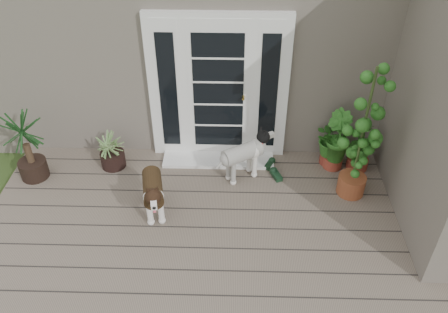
{
  "coord_description": "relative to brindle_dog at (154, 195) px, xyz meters",
  "views": [
    {
      "loc": [
        0.03,
        -2.92,
        4.31
      ],
      "look_at": [
        -0.1,
        1.75,
        0.7
      ],
      "focal_mm": 37.08,
      "sensor_mm": 36.0,
      "label": 1
    }
  ],
  "objects": [
    {
      "name": "door_step",
      "position": [
        0.76,
        1.11,
        -0.3
      ],
      "size": [
        1.6,
        0.4,
        0.05
      ],
      "primitive_type": "cube",
      "color": "white",
      "rests_on": "deck"
    },
    {
      "name": "clog_right",
      "position": [
        1.51,
        1.0,
        -0.28
      ],
      "size": [
        0.22,
        0.28,
        0.08
      ],
      "primitive_type": null,
      "rotation": [
        0.0,
        0.0,
        -0.44
      ],
      "color": "black",
      "rests_on": "deck"
    },
    {
      "name": "house_main",
      "position": [
        0.96,
        3.36,
        1.11
      ],
      "size": [
        7.4,
        4.0,
        3.1
      ],
      "primitive_type": "cube",
      "color": "#665E54",
      "rests_on": "ground"
    },
    {
      "name": "spider_plant",
      "position": [
        -0.74,
        0.95,
        -0.01
      ],
      "size": [
        0.72,
        0.72,
        0.61
      ],
      "primitive_type": null,
      "rotation": [
        0.0,
        0.0,
        0.31
      ],
      "color": "#9AB26D",
      "rests_on": "deck"
    },
    {
      "name": "door_unit",
      "position": [
        0.76,
        1.31,
        0.75
      ],
      "size": [
        1.9,
        0.14,
        2.15
      ],
      "primitive_type": "cube",
      "color": "white",
      "rests_on": "deck"
    },
    {
      "name": "yucca",
      "position": [
        -1.79,
        0.69,
        0.2
      ],
      "size": [
        0.72,
        0.72,
        1.04
      ],
      "primitive_type": null,
      "rotation": [
        0.0,
        0.0,
        -0.0
      ],
      "color": "black",
      "rests_on": "deck"
    },
    {
      "name": "herb_b",
      "position": [
        2.4,
        1.02,
        0.02
      ],
      "size": [
        0.56,
        0.56,
        0.67
      ],
      "primitive_type": "imported",
      "rotation": [
        0.0,
        0.0,
        1.87
      ],
      "color": "#1F5E1A",
      "rests_on": "deck"
    },
    {
      "name": "brindle_dog",
      "position": [
        0.0,
        0.0,
        0.0
      ],
      "size": [
        0.48,
        0.82,
        0.64
      ],
      "primitive_type": null,
      "rotation": [
        0.0,
        0.0,
        3.35
      ],
      "color": "#402C17",
      "rests_on": "deck"
    },
    {
      "name": "deck",
      "position": [
        0.96,
        -0.89,
        -0.38
      ],
      "size": [
        6.2,
        4.6,
        0.12
      ],
      "primitive_type": "cube",
      "color": "#6B5B4C",
      "rests_on": "ground"
    },
    {
      "name": "herb_a",
      "position": [
        2.35,
        1.11,
        -0.02
      ],
      "size": [
        0.61,
        0.61,
        0.61
      ],
      "primitive_type": "imported",
      "rotation": [
        0.0,
        0.0,
        0.35
      ],
      "color": "#1F4E16",
      "rests_on": "deck"
    },
    {
      "name": "white_dog",
      "position": [
        1.1,
        0.75,
        -0.01
      ],
      "size": [
        0.8,
        0.66,
        0.62
      ],
      "primitive_type": null,
      "rotation": [
        0.0,
        0.0,
        -1.02
      ],
      "color": "silver",
      "rests_on": "deck"
    },
    {
      "name": "clog_left",
      "position": [
        1.58,
        0.76,
        -0.28
      ],
      "size": [
        0.22,
        0.3,
        0.08
      ],
      "primitive_type": null,
      "rotation": [
        0.0,
        0.0,
        0.38
      ],
      "color": "black",
      "rests_on": "deck"
    },
    {
      "name": "herb_c",
      "position": [
        2.75,
        1.0,
        -0.03
      ],
      "size": [
        0.53,
        0.53,
        0.58
      ],
      "primitive_type": "imported",
      "rotation": [
        0.0,
        0.0,
        3.95
      ],
      "color": "#1A5A19",
      "rests_on": "deck"
    },
    {
      "name": "sapling",
      "position": [
        2.55,
        0.47,
        0.64
      ],
      "size": [
        0.64,
        0.64,
        1.93
      ],
      "primitive_type": null,
      "rotation": [
        0.0,
        0.0,
        -0.15
      ],
      "color": "#1B5F1B",
      "rests_on": "deck"
    }
  ]
}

